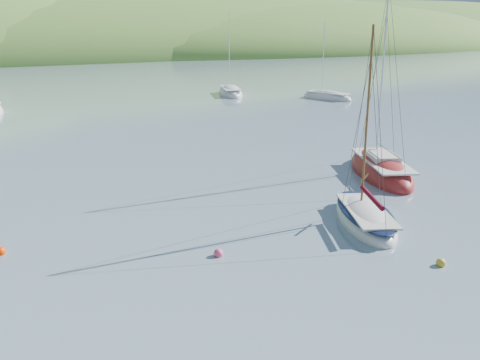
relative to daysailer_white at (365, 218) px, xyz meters
name	(u,v)px	position (x,y,z in m)	size (l,w,h in m)	color
ground	(357,278)	(-4.26, -4.73, -0.23)	(700.00, 700.00, 0.00)	slate
daysailer_white	(365,218)	(0.00, 0.00, 0.00)	(4.97, 7.24, 10.46)	white
sloop_red	(381,171)	(6.67, 6.55, 0.01)	(6.25, 9.48, 13.29)	maroon
distant_sloop_b	(231,93)	(15.16, 47.38, -0.03)	(5.39, 9.08, 12.22)	white
distant_sloop_d	(327,98)	(24.76, 37.96, -0.05)	(4.82, 7.86, 10.59)	white
mooring_buoys	(188,255)	(-9.64, 0.12, -0.11)	(16.96, 10.03, 0.47)	gold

